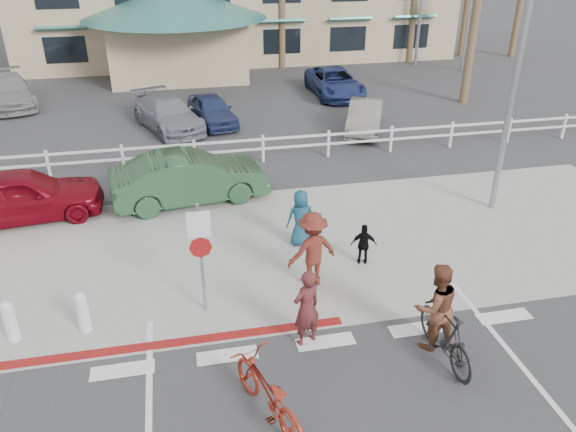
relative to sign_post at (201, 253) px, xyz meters
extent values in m
plane|color=#333335|center=(2.30, -2.20, -1.45)|extent=(140.00, 140.00, 0.00)
cube|color=gray|center=(2.30, 2.30, -1.44)|extent=(22.00, 7.00, 0.01)
cube|color=#333335|center=(2.30, 6.30, -1.45)|extent=(40.00, 5.00, 0.01)
cube|color=#333335|center=(2.30, 15.80, -1.45)|extent=(50.00, 16.00, 0.01)
cube|color=maroon|center=(-0.70, -1.00, -1.44)|extent=(7.00, 0.25, 0.02)
imported|color=maroon|center=(0.82, -3.29, -0.89)|extent=(1.47, 2.25, 1.12)
imported|color=#541F20|center=(1.91, -1.51, -0.60)|extent=(0.73, 0.62, 1.70)
imported|color=black|center=(4.41, -2.52, -0.86)|extent=(0.65, 2.00, 1.18)
imported|color=brown|center=(4.35, -2.10, -0.51)|extent=(0.97, 0.79, 1.88)
imported|color=maroon|center=(2.53, 0.50, -0.52)|extent=(1.33, 0.96, 1.86)
imported|color=black|center=(4.01, 1.11, -0.91)|extent=(0.68, 0.43, 1.08)
imported|color=navy|center=(2.70, 2.37, -0.68)|extent=(0.78, 0.54, 1.54)
imported|color=#25482C|center=(0.01, 5.60, -0.68)|extent=(4.85, 2.31, 1.53)
imported|color=maroon|center=(-4.72, 5.39, -0.70)|extent=(4.59, 2.27, 1.51)
imported|color=gray|center=(-0.51, 12.70, -0.80)|extent=(3.28, 4.85, 1.30)
imported|color=navy|center=(1.32, 12.97, -0.84)|extent=(2.19, 3.82, 1.23)
imported|color=gray|center=(7.31, 10.74, -0.84)|extent=(2.63, 3.93, 1.22)
imported|color=gray|center=(-7.64, 17.63, -0.76)|extent=(3.27, 5.11, 1.38)
imported|color=navy|center=(7.63, 16.24, -0.80)|extent=(2.17, 4.69, 1.30)
camera|label=1|loc=(-0.29, -10.18, 6.10)|focal=35.00mm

